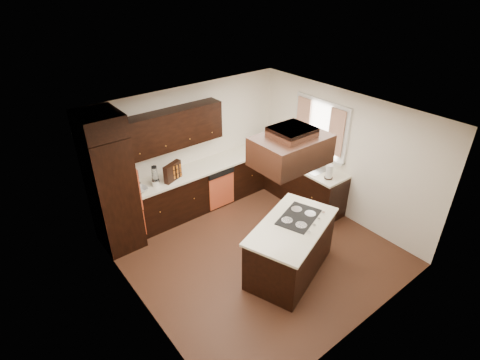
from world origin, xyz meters
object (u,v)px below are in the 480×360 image
(oven_column, at_px, (113,193))
(range_hood, at_px, (291,150))
(island, at_px, (290,249))
(spice_rack, at_px, (173,172))

(oven_column, xyz_separation_m, range_hood, (1.88, -2.25, 1.10))
(oven_column, xyz_separation_m, island, (1.90, -2.39, -0.62))
(range_hood, bearing_deg, oven_column, 129.74)
(range_hood, xyz_separation_m, spice_rack, (-0.73, 2.24, -1.07))
(oven_column, height_order, island, oven_column)
(oven_column, distance_m, spice_rack, 1.15)
(oven_column, bearing_deg, spice_rack, -0.70)
(range_hood, bearing_deg, island, -80.43)
(island, relative_size, spice_rack, 3.88)
(island, bearing_deg, oven_column, 108.38)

